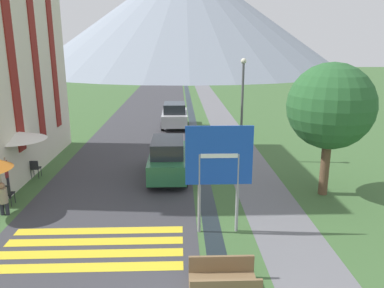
% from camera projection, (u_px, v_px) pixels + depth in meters
% --- Properties ---
extents(ground_plane, '(160.00, 160.00, 0.00)m').
position_uv_depth(ground_plane, '(177.00, 130.00, 26.94)').
color(ground_plane, '#3D6033').
extents(road, '(6.40, 60.00, 0.01)m').
position_uv_depth(road, '(152.00, 108.00, 36.52)').
color(road, '#38383D').
rests_on(road, ground_plane).
extents(footpath, '(2.20, 60.00, 0.01)m').
position_uv_depth(footpath, '(214.00, 107.00, 36.72)').
color(footpath, slate).
rests_on(footpath, ground_plane).
extents(drainage_channel, '(0.60, 60.00, 0.00)m').
position_uv_depth(drainage_channel, '(190.00, 108.00, 36.64)').
color(drainage_channel, black).
rests_on(drainage_channel, ground_plane).
extents(crosswalk_marking, '(5.44, 2.54, 0.01)m').
position_uv_depth(crosswalk_marking, '(93.00, 247.00, 11.26)').
color(crosswalk_marking, yellow).
rests_on(crosswalk_marking, ground_plane).
extents(mountain_distant, '(73.48, 73.48, 25.38)m').
position_uv_depth(mountain_distant, '(185.00, 16.00, 88.92)').
color(mountain_distant, gray).
rests_on(mountain_distant, ground_plane).
extents(road_sign, '(2.10, 0.11, 3.54)m').
position_uv_depth(road_sign, '(219.00, 164.00, 11.65)').
color(road_sign, gray).
rests_on(road_sign, ground_plane).
extents(footbridge, '(1.70, 1.10, 0.65)m').
position_uv_depth(footbridge, '(223.00, 282.00, 9.24)').
color(footbridge, brown).
rests_on(footbridge, ground_plane).
extents(parked_car_near, '(1.76, 4.37, 1.82)m').
position_uv_depth(parked_car_near, '(168.00, 158.00, 17.14)').
color(parked_car_near, '#28663D').
rests_on(parked_car_near, ground_plane).
extents(parked_car_far, '(1.92, 4.05, 1.82)m').
position_uv_depth(parked_car_far, '(175.00, 115.00, 27.67)').
color(parked_car_far, '#B2B2B7').
rests_on(parked_car_far, ground_plane).
extents(cafe_chair_far_right, '(0.40, 0.40, 0.85)m').
position_uv_depth(cafe_chair_far_right, '(35.00, 167.00, 17.07)').
color(cafe_chair_far_right, '#232328').
rests_on(cafe_chair_far_right, ground_plane).
extents(cafe_chair_near_left, '(0.40, 0.40, 0.85)m').
position_uv_depth(cafe_chair_near_left, '(7.00, 193.00, 14.09)').
color(cafe_chair_near_left, '#232328').
rests_on(cafe_chair_near_left, ground_plane).
extents(cafe_umbrella_middle_white, '(2.44, 2.44, 2.43)m').
position_uv_depth(cafe_umbrella_middle_white, '(16.00, 135.00, 15.64)').
color(cafe_umbrella_middle_white, '#B7B2A8').
rests_on(cafe_umbrella_middle_white, ground_plane).
extents(person_seated_far, '(0.32, 0.32, 1.23)m').
position_uv_depth(person_seated_far, '(3.00, 197.00, 13.29)').
color(person_seated_far, '#282833').
rests_on(person_seated_far, ground_plane).
extents(person_standing_terrace, '(0.32, 0.32, 1.76)m').
position_uv_depth(person_standing_terrace, '(4.00, 174.00, 14.64)').
color(person_standing_terrace, '#282833').
rests_on(person_standing_terrace, ground_plane).
extents(streetlamp, '(0.28, 0.28, 5.30)m').
position_uv_depth(streetlamp, '(242.00, 102.00, 18.97)').
color(streetlamp, '#515156').
rests_on(streetlamp, ground_plane).
extents(tree_by_path, '(3.36, 3.36, 5.31)m').
position_uv_depth(tree_by_path, '(331.00, 107.00, 14.44)').
color(tree_by_path, brown).
rests_on(tree_by_path, ground_plane).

